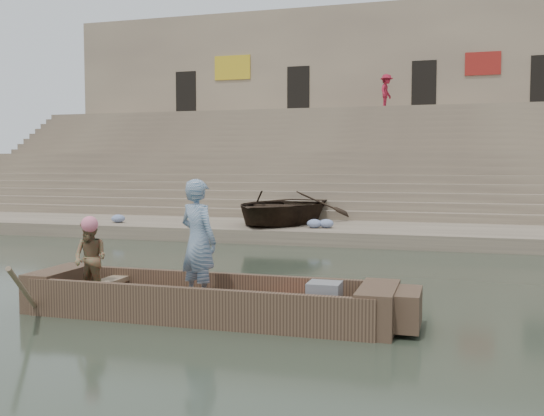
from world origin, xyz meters
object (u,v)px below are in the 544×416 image
at_px(pedestrian, 386,92).
at_px(main_rowboat, 206,310).
at_px(beached_rowboat, 280,207).
at_px(rowing_man, 90,258).
at_px(standing_man, 198,241).
at_px(television, 324,296).

bearing_deg(pedestrian, main_rowboat, -170.42).
distance_m(main_rowboat, beached_rowboat, 10.70).
bearing_deg(main_rowboat, rowing_man, -176.81).
bearing_deg(standing_man, rowing_man, 26.53).
xyz_separation_m(standing_man, rowing_man, (-1.79, -0.07, -0.33)).
height_order(standing_man, television, standing_man).
relative_size(beached_rowboat, pedestrian, 2.82).
relative_size(main_rowboat, beached_rowboat, 0.98).
xyz_separation_m(standing_man, beached_rowboat, (-1.68, 10.55, -0.22)).
bearing_deg(pedestrian, standing_man, -170.67).
bearing_deg(beached_rowboat, pedestrian, 88.81).
height_order(television, pedestrian, pedestrian).
bearing_deg(standing_man, television, -154.53).
bearing_deg(rowing_man, standing_man, 11.25).
distance_m(main_rowboat, rowing_man, 2.03).
relative_size(television, pedestrian, 0.25).
bearing_deg(pedestrian, television, -166.25).
height_order(rowing_man, pedestrian, pedestrian).
xyz_separation_m(beached_rowboat, pedestrian, (1.87, 13.96, 5.18)).
relative_size(standing_man, beached_rowboat, 0.36).
distance_m(main_rowboat, standing_man, 1.04).
xyz_separation_m(rowing_man, pedestrian, (1.98, 24.58, 5.29)).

